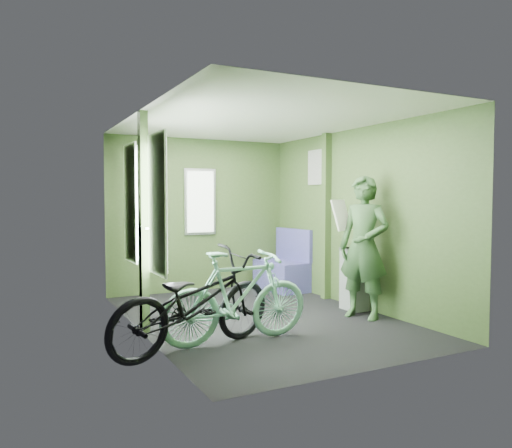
{
  "coord_description": "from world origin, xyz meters",
  "views": [
    {
      "loc": [
        -2.66,
        -5.14,
        1.41
      ],
      "look_at": [
        0.0,
        0.1,
        1.1
      ],
      "focal_mm": 35.0,
      "sensor_mm": 36.0,
      "label": 1
    }
  ],
  "objects": [
    {
      "name": "room",
      "position": [
        -0.04,
        0.04,
        1.44
      ],
      "size": [
        4.0,
        4.02,
        2.31
      ],
      "color": "black",
      "rests_on": "ground"
    },
    {
      "name": "bicycle_black",
      "position": [
        -1.12,
        -0.89,
        0.0
      ],
      "size": [
        1.9,
        1.2,
        1.0
      ],
      "primitive_type": "imported",
      "rotation": [
        0.0,
        -0.14,
        1.86
      ],
      "color": "black",
      "rests_on": "ground"
    },
    {
      "name": "bicycle_mint",
      "position": [
        -0.68,
        -0.84,
        0.0
      ],
      "size": [
        1.53,
        0.57,
        0.97
      ],
      "primitive_type": "imported",
      "rotation": [
        0.0,
        -0.15,
        1.57
      ],
      "color": "#8CD6BD",
      "rests_on": "ground"
    },
    {
      "name": "passenger",
      "position": [
        1.09,
        -0.54,
        0.84
      ],
      "size": [
        0.62,
        0.76,
        1.67
      ],
      "rotation": [
        0.0,
        0.0,
        -1.13
      ],
      "color": "#31512C",
      "rests_on": "ground"
    },
    {
      "name": "waste_box",
      "position": [
        1.26,
        -0.15,
        0.39
      ],
      "size": [
        0.23,
        0.32,
        0.78
      ],
      "primitive_type": "cube",
      "color": "gray",
      "rests_on": "ground"
    },
    {
      "name": "bench_seat",
      "position": [
        1.15,
        1.45,
        0.28
      ],
      "size": [
        0.56,
        0.92,
        0.93
      ],
      "rotation": [
        0.0,
        0.0,
        0.08
      ],
      "color": "navy",
      "rests_on": "ground"
    }
  ]
}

